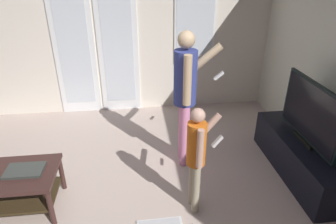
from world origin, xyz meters
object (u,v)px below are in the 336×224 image
at_px(flat_screen_tv, 311,114).
at_px(loose_keyboard, 160,224).
at_px(laptop_closed, 25,170).
at_px(person_adult, 186,89).
at_px(coffee_table, 9,184).
at_px(tv_stand, 300,157).
at_px(person_child, 197,152).

xyz_separation_m(flat_screen_tv, loose_keyboard, (-1.72, -0.60, -0.79)).
distance_m(loose_keyboard, laptop_closed, 1.42).
bearing_deg(person_adult, coffee_table, -161.45).
distance_m(coffee_table, tv_stand, 3.18).
height_order(person_adult, laptop_closed, person_adult).
distance_m(flat_screen_tv, person_child, 1.41).
distance_m(tv_stand, person_child, 1.47).
bearing_deg(loose_keyboard, person_child, 28.04).
relative_size(coffee_table, tv_stand, 0.61).
relative_size(tv_stand, laptop_closed, 4.27).
xyz_separation_m(coffee_table, person_adult, (1.87, 0.63, 0.66)).
bearing_deg(coffee_table, laptop_closed, 4.53).
relative_size(tv_stand, person_adult, 0.94).
xyz_separation_m(flat_screen_tv, person_child, (-1.34, -0.40, -0.12)).
height_order(flat_screen_tv, person_child, flat_screen_tv).
distance_m(person_child, laptop_closed, 1.68).
xyz_separation_m(person_adult, loose_keyboard, (-0.41, -1.02, -0.97)).
distance_m(tv_stand, loose_keyboard, 1.84).
relative_size(tv_stand, person_child, 1.35).
xyz_separation_m(person_adult, person_child, (-0.03, -0.82, -0.30)).
relative_size(person_child, loose_keyboard, 2.58).
bearing_deg(coffee_table, flat_screen_tv, 3.67).
relative_size(coffee_table, laptop_closed, 2.62).
bearing_deg(tv_stand, coffee_table, -176.40).
xyz_separation_m(tv_stand, person_child, (-1.34, -0.39, 0.46)).
relative_size(flat_screen_tv, person_child, 0.93).
relative_size(flat_screen_tv, person_adult, 0.64).
distance_m(coffee_table, laptop_closed, 0.22).
distance_m(flat_screen_tv, person_adult, 1.39).
xyz_separation_m(flat_screen_tv, laptop_closed, (-3.00, -0.19, -0.34)).
height_order(flat_screen_tv, person_adult, person_adult).
bearing_deg(person_child, flat_screen_tv, 16.45).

